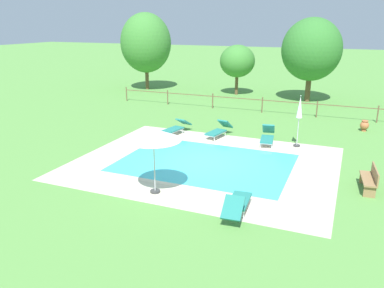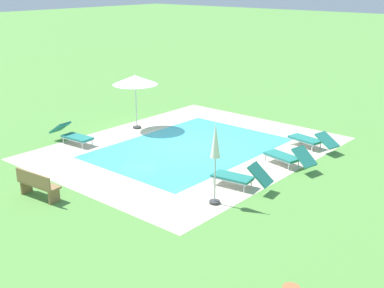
# 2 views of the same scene
# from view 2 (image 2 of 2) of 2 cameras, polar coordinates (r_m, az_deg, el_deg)

# --- Properties ---
(ground_plane) EXTENTS (160.00, 160.00, 0.00)m
(ground_plane) POSITION_cam_2_polar(r_m,az_deg,el_deg) (19.57, -0.33, -0.47)
(ground_plane) COLOR #599342
(pool_deck_paving) EXTENTS (10.90, 8.81, 0.01)m
(pool_deck_paving) POSITION_cam_2_polar(r_m,az_deg,el_deg) (19.57, -0.33, -0.46)
(pool_deck_paving) COLOR beige
(pool_deck_paving) RESTS_ON ground
(swimming_pool_water) EXTENTS (7.24, 5.14, 0.01)m
(swimming_pool_water) POSITION_cam_2_polar(r_m,az_deg,el_deg) (19.57, -0.33, -0.46)
(swimming_pool_water) COLOR #42CCD6
(swimming_pool_water) RESTS_ON ground
(pool_coping_rim) EXTENTS (7.72, 5.62, 0.01)m
(pool_coping_rim) POSITION_cam_2_polar(r_m,az_deg,el_deg) (19.56, -0.33, -0.45)
(pool_coping_rim) COLOR beige
(pool_coping_rim) RESTS_ON ground
(sun_lounger_north_near_steps) EXTENTS (0.88, 2.02, 0.89)m
(sun_lounger_north_near_steps) POSITION_cam_2_polar(r_m,az_deg,el_deg) (15.87, 5.50, -3.71)
(sun_lounger_north_near_steps) COLOR #237A70
(sun_lounger_north_near_steps) RESTS_ON ground
(sun_lounger_north_mid) EXTENTS (0.75, 2.07, 0.80)m
(sun_lounger_north_mid) POSITION_cam_2_polar(r_m,az_deg,el_deg) (20.58, -13.46, 1.04)
(sun_lounger_north_mid) COLOR #237A70
(sun_lounger_north_mid) RESTS_ON ground
(sun_lounger_north_far) EXTENTS (0.98, 2.08, 0.84)m
(sun_lounger_north_far) POSITION_cam_2_polar(r_m,az_deg,el_deg) (17.87, 10.89, -1.42)
(sun_lounger_north_far) COLOR #237A70
(sun_lounger_north_far) RESTS_ON ground
(sun_lounger_north_end) EXTENTS (0.98, 2.13, 0.75)m
(sun_lounger_north_end) POSITION_cam_2_polar(r_m,az_deg,el_deg) (19.97, 13.42, 0.48)
(sun_lounger_north_end) COLOR #237A70
(sun_lounger_north_end) RESTS_ON ground
(patio_umbrella_open_foreground) EXTENTS (1.95, 1.95, 2.40)m
(patio_umbrella_open_foreground) POSITION_cam_2_polar(r_m,az_deg,el_deg) (21.79, -6.47, 7.22)
(patio_umbrella_open_foreground) COLOR #383838
(patio_umbrella_open_foreground) RESTS_ON ground
(patio_umbrella_closed_row_mid_west) EXTENTS (0.32, 0.32, 2.52)m
(patio_umbrella_closed_row_mid_west) POSITION_cam_2_polar(r_m,az_deg,el_deg) (14.25, 2.68, -0.34)
(patio_umbrella_closed_row_mid_west) COLOR #383838
(patio_umbrella_closed_row_mid_west) RESTS_ON ground
(wooden_bench_lawn_side) EXTENTS (0.59, 1.54, 0.87)m
(wooden_bench_lawn_side) POSITION_cam_2_polar(r_m,az_deg,el_deg) (15.74, -17.18, -4.35)
(wooden_bench_lawn_side) COLOR #937047
(wooden_bench_lawn_side) RESTS_ON ground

